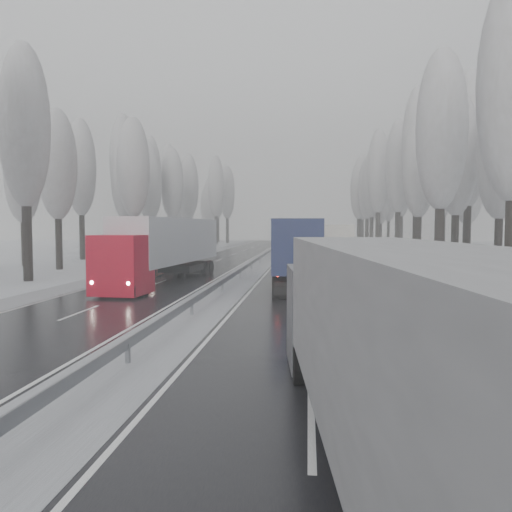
% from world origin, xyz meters
% --- Properties ---
extents(ground, '(260.00, 260.00, 0.00)m').
position_xyz_m(ground, '(0.00, 0.00, 0.00)').
color(ground, white).
rests_on(ground, ground).
extents(carriageway_right, '(7.50, 200.00, 0.03)m').
position_xyz_m(carriageway_right, '(5.25, 30.00, 0.01)').
color(carriageway_right, black).
rests_on(carriageway_right, ground).
extents(carriageway_left, '(7.50, 200.00, 0.03)m').
position_xyz_m(carriageway_left, '(-5.25, 30.00, 0.01)').
color(carriageway_left, black).
rests_on(carriageway_left, ground).
extents(median_slush, '(3.00, 200.00, 0.04)m').
position_xyz_m(median_slush, '(0.00, 30.00, 0.02)').
color(median_slush, '#A9ACB1').
rests_on(median_slush, ground).
extents(shoulder_right, '(2.40, 200.00, 0.04)m').
position_xyz_m(shoulder_right, '(10.20, 30.00, 0.02)').
color(shoulder_right, '#A9ACB1').
rests_on(shoulder_right, ground).
extents(shoulder_left, '(2.40, 200.00, 0.04)m').
position_xyz_m(shoulder_left, '(-10.20, 30.00, 0.02)').
color(shoulder_left, '#A9ACB1').
rests_on(shoulder_left, ground).
extents(median_guardrail, '(0.12, 200.00, 0.76)m').
position_xyz_m(median_guardrail, '(0.00, 29.99, 0.60)').
color(median_guardrail, slate).
rests_on(median_guardrail, ground).
extents(tree_18, '(3.60, 3.60, 16.58)m').
position_xyz_m(tree_18, '(14.51, 27.03, 10.70)').
color(tree_18, black).
rests_on(tree_18, ground).
extents(tree_19, '(3.60, 3.60, 14.57)m').
position_xyz_m(tree_19, '(20.02, 31.03, 9.42)').
color(tree_19, black).
rests_on(tree_19, ground).
extents(tree_20, '(3.60, 3.60, 15.71)m').
position_xyz_m(tree_20, '(17.90, 35.17, 10.14)').
color(tree_20, black).
rests_on(tree_20, ground).
extents(tree_21, '(3.60, 3.60, 18.62)m').
position_xyz_m(tree_21, '(20.12, 39.17, 12.00)').
color(tree_21, black).
rests_on(tree_21, ground).
extents(tree_22, '(3.60, 3.60, 15.86)m').
position_xyz_m(tree_22, '(17.02, 45.60, 10.24)').
color(tree_22, black).
rests_on(tree_22, ground).
extents(tree_23, '(3.60, 3.60, 13.55)m').
position_xyz_m(tree_23, '(23.31, 49.60, 8.77)').
color(tree_23, black).
rests_on(tree_23, ground).
extents(tree_24, '(3.60, 3.60, 20.49)m').
position_xyz_m(tree_24, '(17.90, 51.02, 13.19)').
color(tree_24, black).
rests_on(tree_24, ground).
extents(tree_25, '(3.60, 3.60, 19.44)m').
position_xyz_m(tree_25, '(24.81, 55.02, 12.52)').
color(tree_25, black).
rests_on(tree_25, ground).
extents(tree_26, '(3.60, 3.60, 18.78)m').
position_xyz_m(tree_26, '(17.56, 61.27, 12.10)').
color(tree_26, black).
rests_on(tree_26, ground).
extents(tree_27, '(3.60, 3.60, 17.62)m').
position_xyz_m(tree_27, '(24.72, 65.27, 11.36)').
color(tree_27, black).
rests_on(tree_27, ground).
extents(tree_28, '(3.60, 3.60, 19.62)m').
position_xyz_m(tree_28, '(16.34, 71.95, 12.64)').
color(tree_28, black).
rests_on(tree_28, ground).
extents(tree_29, '(3.60, 3.60, 18.11)m').
position_xyz_m(tree_29, '(23.71, 75.95, 11.67)').
color(tree_29, black).
rests_on(tree_29, ground).
extents(tree_30, '(3.60, 3.60, 17.86)m').
position_xyz_m(tree_30, '(16.56, 81.70, 11.52)').
color(tree_30, black).
rests_on(tree_30, ground).
extents(tree_31, '(3.60, 3.60, 18.58)m').
position_xyz_m(tree_31, '(22.48, 85.70, 11.97)').
color(tree_31, black).
rests_on(tree_31, ground).
extents(tree_32, '(3.60, 3.60, 17.33)m').
position_xyz_m(tree_32, '(16.63, 89.21, 11.18)').
color(tree_32, black).
rests_on(tree_32, ground).
extents(tree_33, '(3.60, 3.60, 14.33)m').
position_xyz_m(tree_33, '(19.77, 93.21, 9.26)').
color(tree_33, black).
rests_on(tree_33, ground).
extents(tree_34, '(3.60, 3.60, 17.63)m').
position_xyz_m(tree_34, '(15.73, 96.32, 11.37)').
color(tree_34, black).
rests_on(tree_34, ground).
extents(tree_35, '(3.60, 3.60, 18.25)m').
position_xyz_m(tree_35, '(24.94, 100.32, 11.77)').
color(tree_35, black).
rests_on(tree_35, ground).
extents(tree_36, '(3.60, 3.60, 20.23)m').
position_xyz_m(tree_36, '(17.04, 106.16, 13.02)').
color(tree_36, black).
rests_on(tree_36, ground).
extents(tree_37, '(3.60, 3.60, 16.37)m').
position_xyz_m(tree_37, '(24.02, 110.16, 10.56)').
color(tree_37, black).
rests_on(tree_37, ground).
extents(tree_38, '(3.60, 3.60, 17.97)m').
position_xyz_m(tree_38, '(18.73, 116.73, 11.59)').
color(tree_38, black).
rests_on(tree_38, ground).
extents(tree_39, '(3.60, 3.60, 16.19)m').
position_xyz_m(tree_39, '(21.55, 120.73, 10.45)').
color(tree_39, black).
rests_on(tree_39, ground).
extents(tree_58, '(3.60, 3.60, 17.21)m').
position_xyz_m(tree_58, '(-15.13, 24.57, 11.10)').
color(tree_58, black).
rests_on(tree_58, ground).
extents(tree_60, '(3.60, 3.60, 14.84)m').
position_xyz_m(tree_60, '(-17.75, 34.20, 9.59)').
color(tree_60, black).
rests_on(tree_60, ground).
extents(tree_61, '(3.60, 3.60, 13.95)m').
position_xyz_m(tree_61, '(-23.52, 38.20, 9.02)').
color(tree_61, black).
rests_on(tree_61, ground).
extents(tree_62, '(3.60, 3.60, 16.04)m').
position_xyz_m(tree_62, '(-13.94, 43.73, 10.36)').
color(tree_62, black).
rests_on(tree_62, ground).
extents(tree_63, '(3.60, 3.60, 16.88)m').
position_xyz_m(tree_63, '(-21.85, 47.73, 10.89)').
color(tree_63, black).
rests_on(tree_63, ground).
extents(tree_64, '(3.60, 3.60, 15.42)m').
position_xyz_m(tree_64, '(-18.26, 52.71, 9.96)').
color(tree_64, black).
rests_on(tree_64, ground).
extents(tree_65, '(3.60, 3.60, 19.48)m').
position_xyz_m(tree_65, '(-20.05, 56.71, 12.55)').
color(tree_65, black).
rests_on(tree_65, ground).
extents(tree_66, '(3.60, 3.60, 15.23)m').
position_xyz_m(tree_66, '(-18.16, 62.35, 9.84)').
color(tree_66, black).
rests_on(tree_66, ground).
extents(tree_67, '(3.60, 3.60, 17.09)m').
position_xyz_m(tree_67, '(-19.54, 66.35, 11.03)').
color(tree_67, black).
rests_on(tree_67, ground).
extents(tree_68, '(3.60, 3.60, 16.65)m').
position_xyz_m(tree_68, '(-16.58, 69.11, 10.75)').
color(tree_68, black).
rests_on(tree_68, ground).
extents(tree_69, '(3.60, 3.60, 19.35)m').
position_xyz_m(tree_69, '(-21.42, 73.11, 12.46)').
color(tree_69, black).
rests_on(tree_69, ground).
extents(tree_70, '(3.60, 3.60, 17.09)m').
position_xyz_m(tree_70, '(-16.33, 79.19, 11.03)').
color(tree_70, black).
rests_on(tree_70, ground).
extents(tree_71, '(3.60, 3.60, 19.61)m').
position_xyz_m(tree_71, '(-21.09, 83.19, 12.63)').
color(tree_71, black).
rests_on(tree_71, ground).
extents(tree_72, '(3.60, 3.60, 15.11)m').
position_xyz_m(tree_72, '(-18.93, 88.54, 9.76)').
color(tree_72, black).
rests_on(tree_72, ground).
extents(tree_73, '(3.60, 3.60, 17.22)m').
position_xyz_m(tree_73, '(-21.82, 92.54, 11.11)').
color(tree_73, black).
rests_on(tree_73, ground).
extents(tree_74, '(3.60, 3.60, 19.68)m').
position_xyz_m(tree_74, '(-15.07, 99.33, 12.67)').
color(tree_74, black).
rests_on(tree_74, ground).
extents(tree_75, '(3.60, 3.60, 18.60)m').
position_xyz_m(tree_75, '(-24.20, 103.33, 11.99)').
color(tree_75, black).
rests_on(tree_75, ground).
extents(tree_76, '(3.60, 3.60, 18.55)m').
position_xyz_m(tree_76, '(-14.05, 108.72, 11.95)').
color(tree_76, black).
rests_on(tree_76, ground).
extents(tree_77, '(3.60, 3.60, 14.32)m').
position_xyz_m(tree_77, '(-19.66, 112.72, 9.26)').
color(tree_77, black).
rests_on(tree_77, ground).
extents(tree_78, '(3.60, 3.60, 19.55)m').
position_xyz_m(tree_78, '(-17.56, 115.31, 12.59)').
color(tree_78, black).
rests_on(tree_78, ground).
extents(tree_79, '(3.60, 3.60, 17.07)m').
position_xyz_m(tree_79, '(-20.33, 119.31, 11.01)').
color(tree_79, black).
rests_on(tree_79, ground).
extents(truck_grey_tarp, '(3.70, 14.67, 3.73)m').
position_xyz_m(truck_grey_tarp, '(6.45, -2.59, 2.18)').
color(truck_grey_tarp, '#4B4C50').
rests_on(truck_grey_tarp, ground).
extents(truck_blue_box, '(3.82, 17.28, 4.40)m').
position_xyz_m(truck_blue_box, '(4.10, 24.02, 2.57)').
color(truck_blue_box, navy).
rests_on(truck_blue_box, ground).
extents(truck_cream_box, '(2.62, 16.12, 4.13)m').
position_xyz_m(truck_cream_box, '(7.49, 36.94, 2.41)').
color(truck_cream_box, '#A59F92').
rests_on(truck_cream_box, ground).
extents(box_truck_distant, '(2.23, 7.11, 2.65)m').
position_xyz_m(box_truck_distant, '(5.62, 75.41, 1.35)').
color(box_truck_distant, silver).
rests_on(box_truck_distant, ground).
extents(truck_red_white, '(4.29, 17.93, 4.56)m').
position_xyz_m(truck_red_white, '(-4.72, 24.04, 2.66)').
color(truck_red_white, red).
rests_on(truck_red_white, ground).
extents(truck_red_red, '(3.87, 17.08, 4.35)m').
position_xyz_m(truck_red_red, '(-8.21, 34.94, 2.54)').
color(truck_red_red, '#AB1109').
rests_on(truck_red_red, ground).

